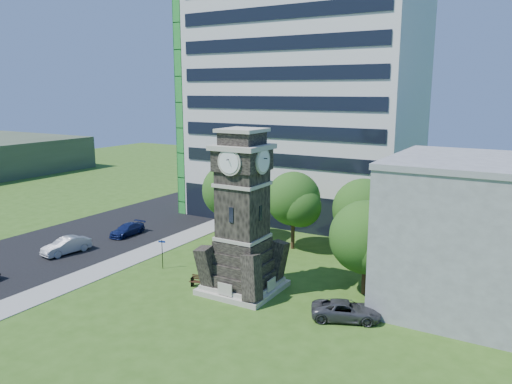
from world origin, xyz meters
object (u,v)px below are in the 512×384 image
Objects in this scene: car_street_mid at (66,246)px; car_street_north at (127,230)px; clock_tower at (243,223)px; car_east_lot at (346,310)px; park_bench at (202,282)px; street_sign at (162,251)px.

car_street_mid reaches higher than car_street_north.
clock_tower is 2.72× the size of car_street_mid.
clock_tower is at bearing 62.21° from car_east_lot.
street_sign is at bearing 151.94° from park_bench.
car_east_lot is at bearing -15.95° from car_street_north.
car_street_north is 27.57m from car_east_lot.
car_street_north is at bearing 143.43° from park_bench.
clock_tower is 5.72m from park_bench.
street_sign is (10.40, 1.41, 0.85)m from car_street_mid.
park_bench is (-2.89, -1.28, -4.76)m from clock_tower.
car_street_mid is at bearing -95.88° from car_street_north.
car_east_lot is (26.65, -7.05, 0.03)m from car_street_north.
car_street_mid is at bearing 170.48° from street_sign.
park_bench is at bearing -156.18° from clock_tower.
car_east_lot is (8.52, -0.81, -4.64)m from clock_tower.
car_east_lot reaches higher than car_street_north.
park_bench is (15.24, -7.51, -0.09)m from car_street_north.
car_east_lot is at bearing -7.97° from park_bench.
car_street_mid is 10.53m from street_sign.
car_street_north is (-18.13, 6.24, -4.67)m from clock_tower.
park_bench is 0.75× the size of street_sign.
car_street_north is at bearing 94.24° from car_street_mid.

